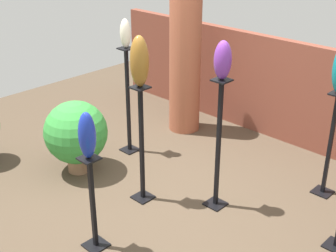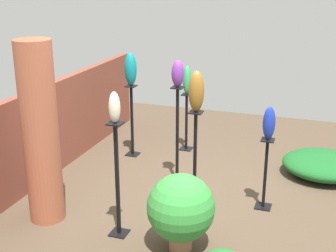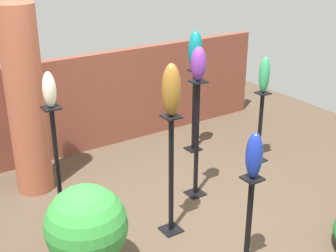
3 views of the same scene
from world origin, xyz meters
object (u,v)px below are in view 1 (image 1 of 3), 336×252
at_px(pedestal_teal, 329,150).
at_px(potted_plant_walkway_edge, 76,133).
at_px(art_vase_bronze, 139,61).
at_px(art_vase_ivory, 125,33).
at_px(pedestal_bronze, 142,150).
at_px(art_vase_cobalt, 87,135).
at_px(pedestal_cobalt, 93,208).
at_px(pedestal_violet, 218,151).
at_px(brick_pillar, 185,53).
at_px(pedestal_ivory, 128,105).
at_px(art_vase_violet, 223,60).

relative_size(pedestal_teal, potted_plant_walkway_edge, 1.34).
height_order(art_vase_bronze, potted_plant_walkway_edge, art_vase_bronze).
bearing_deg(potted_plant_walkway_edge, art_vase_ivory, 86.06).
distance_m(pedestal_bronze, potted_plant_walkway_edge, 0.98).
bearing_deg(pedestal_teal, art_vase_cobalt, -115.29).
height_order(pedestal_teal, art_vase_ivory, art_vase_ivory).
xyz_separation_m(pedestal_cobalt, potted_plant_walkway_edge, (-1.23, 0.71, 0.07)).
bearing_deg(art_vase_cobalt, pedestal_violet, 73.66).
distance_m(brick_pillar, art_vase_ivory, 1.07).
relative_size(pedestal_violet, art_vase_bronze, 2.77).
xyz_separation_m(pedestal_violet, pedestal_cobalt, (-0.38, -1.28, -0.22)).
xyz_separation_m(art_vase_bronze, potted_plant_walkway_edge, (-0.97, -0.13, -1.03)).
bearing_deg(pedestal_teal, pedestal_violet, -125.15).
bearing_deg(brick_pillar, pedestal_cobalt, -65.26).
relative_size(pedestal_ivory, pedestal_teal, 1.16).
xyz_separation_m(pedestal_ivory, pedestal_cobalt, (1.18, -1.47, -0.20)).
bearing_deg(art_vase_bronze, pedestal_bronze, -165.96).
distance_m(art_vase_bronze, art_vase_violet, 0.78).
distance_m(art_vase_ivory, art_vase_cobalt, 1.92).
bearing_deg(pedestal_bronze, pedestal_cobalt, -72.65).
relative_size(pedestal_teal, art_vase_violet, 3.15).
relative_size(pedestal_teal, art_vase_ivory, 3.41).
distance_m(pedestal_violet, art_vase_cobalt, 1.42).
bearing_deg(art_vase_cobalt, art_vase_violet, 73.66).
relative_size(brick_pillar, pedestal_violet, 1.57).
relative_size(pedestal_violet, potted_plant_walkway_edge, 1.60).
distance_m(brick_pillar, pedestal_cobalt, 2.78).
distance_m(pedestal_teal, pedestal_bronze, 1.96).
height_order(pedestal_bronze, potted_plant_walkway_edge, pedestal_bronze).
relative_size(pedestal_ivory, art_vase_cobalt, 3.24).
bearing_deg(pedestal_cobalt, pedestal_bronze, 107.35).
bearing_deg(art_vase_ivory, brick_pillar, 87.08).
relative_size(pedestal_cobalt, potted_plant_walkway_edge, 1.07).
xyz_separation_m(brick_pillar, pedestal_cobalt, (1.13, -2.45, -0.67)).
relative_size(brick_pillar, pedestal_bronze, 1.71).
height_order(art_vase_ivory, potted_plant_walkway_edge, art_vase_ivory).
bearing_deg(pedestal_cobalt, art_vase_cobalt, 0.00).
distance_m(pedestal_teal, potted_plant_walkway_edge, 2.78).
xyz_separation_m(pedestal_violet, art_vase_bronze, (-0.64, -0.44, 0.88)).
distance_m(brick_pillar, art_vase_violet, 1.97).
xyz_separation_m(art_vase_violet, potted_plant_walkway_edge, (-1.61, -0.57, -1.08)).
distance_m(pedestal_teal, art_vase_cobalt, 2.59).
bearing_deg(art_vase_violet, pedestal_ivory, 173.10).
distance_m(brick_pillar, pedestal_violet, 1.96).
bearing_deg(pedestal_violet, potted_plant_walkway_edge, -160.52).
bearing_deg(brick_pillar, art_vase_cobalt, -65.26).
relative_size(art_vase_bronze, potted_plant_walkway_edge, 0.58).
height_order(pedestal_teal, pedestal_cobalt, pedestal_teal).
bearing_deg(pedestal_violet, art_vase_ivory, 173.10).
xyz_separation_m(art_vase_ivory, potted_plant_walkway_edge, (-0.05, -0.76, -1.03)).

